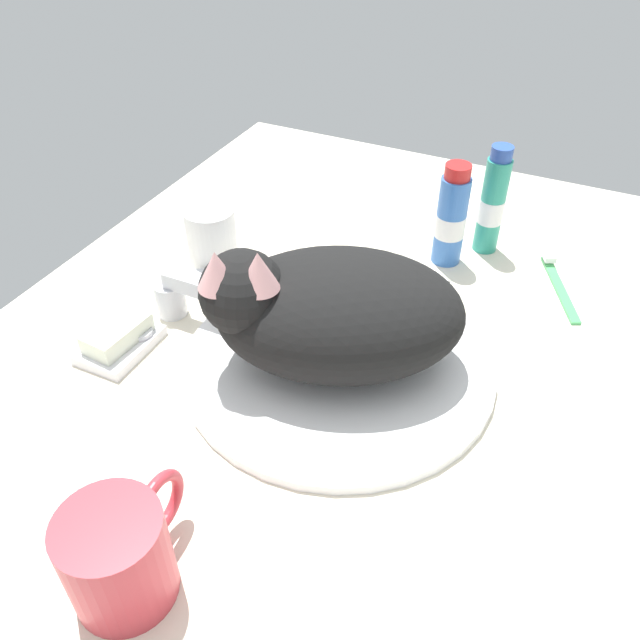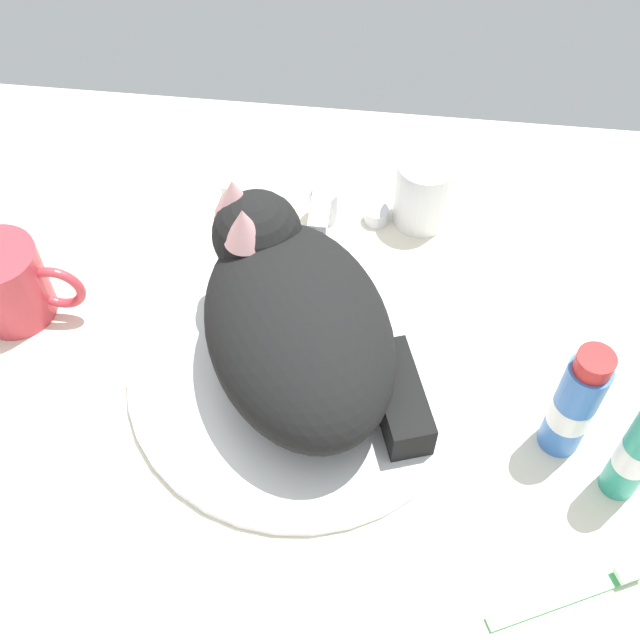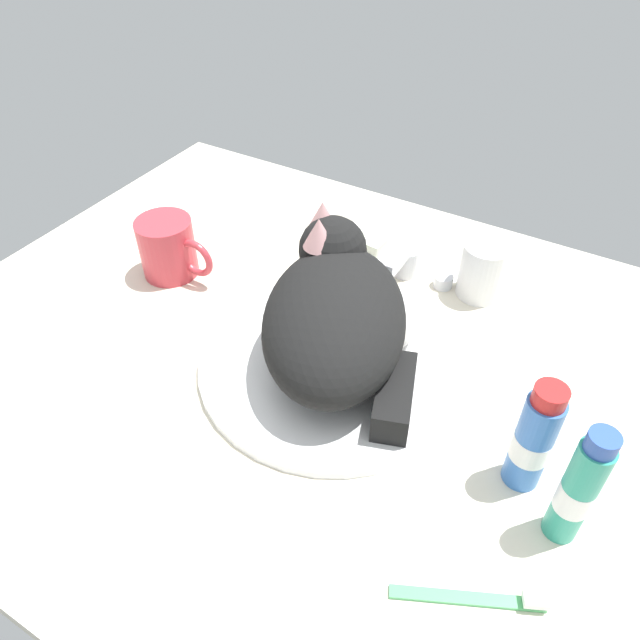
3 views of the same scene
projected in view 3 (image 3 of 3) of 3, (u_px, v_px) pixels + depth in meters
ground_plane at (333, 373)px, 76.83cm from camera, size 110.00×82.50×3.00cm
sink_basin at (334, 361)px, 75.47cm from camera, size 33.82×33.82×1.08cm
faucet at (404, 262)px, 87.50cm from camera, size 14.74×9.46×6.32cm
cat at (336, 313)px, 71.54cm from camera, size 26.28×30.24×15.41cm
coffee_mug at (169, 248)px, 87.23cm from camera, size 12.29×8.12×8.82cm
rinse_cup at (483, 270)px, 83.76cm from camera, size 6.49×6.49×8.20cm
soap_dish at (363, 250)px, 93.49cm from camera, size 9.00×6.40×1.20cm
soap_bar at (363, 241)px, 92.34cm from camera, size 7.72×4.79×2.26cm
toothpaste_bottle at (534, 440)px, 59.22cm from camera, size 3.92×3.92×13.81cm
mouthwash_bottle at (578, 490)px, 54.38cm from camera, size 3.31×3.31×14.91cm
toothbrush at (478, 598)px, 53.53cm from camera, size 13.18×7.10×1.60cm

